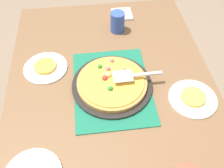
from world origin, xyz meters
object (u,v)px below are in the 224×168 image
at_px(pizza, 112,82).
at_px(pizza_pan, 112,85).
at_px(served_slice_left, 45,66).
at_px(pizza_server, 133,75).
at_px(served_slice_right, 193,97).
at_px(plate_near_left, 46,68).
at_px(napkin_stack, 122,14).
at_px(plate_far_right, 193,99).
at_px(cup_near, 117,22).

bearing_deg(pizza, pizza_pan, -169.58).
bearing_deg(served_slice_left, pizza_server, -110.46).
relative_size(pizza_pan, served_slice_right, 3.45).
xyz_separation_m(plate_near_left, served_slice_right, (-0.28, -0.68, 0.01)).
height_order(pizza, plate_near_left, pizza).
bearing_deg(napkin_stack, pizza, 166.83).
bearing_deg(plate_far_right, cup_near, 27.41).
bearing_deg(pizza_server, plate_far_right, -114.66).
bearing_deg(pizza_pan, pizza, 10.42).
relative_size(served_slice_right, pizza_server, 0.48).
xyz_separation_m(pizza_pan, served_slice_right, (-0.12, -0.36, 0.01)).
height_order(pizza, cup_near, cup_near).
xyz_separation_m(served_slice_right, cup_near, (0.53, 0.28, 0.04)).
bearing_deg(pizza_pan, plate_near_left, 63.85).
xyz_separation_m(served_slice_left, napkin_stack, (0.40, -0.45, -0.01)).
relative_size(pizza_pan, napkin_stack, 3.17).
bearing_deg(cup_near, pizza_pan, 168.90).
xyz_separation_m(pizza_pan, plate_far_right, (-0.12, -0.36, -0.01)).
bearing_deg(served_slice_left, pizza_pan, -116.15).
height_order(pizza_pan, plate_near_left, pizza_pan).
distance_m(pizza_pan, served_slice_left, 0.36).
relative_size(pizza_pan, cup_near, 3.17).
relative_size(pizza, napkin_stack, 2.75).
relative_size(pizza_pan, served_slice_left, 3.45).
bearing_deg(pizza_pan, pizza_server, -89.25).
bearing_deg(served_slice_left, plate_far_right, -112.10).
xyz_separation_m(pizza_server, napkin_stack, (0.56, -0.03, -0.06)).
xyz_separation_m(pizza_pan, pizza, (0.00, 0.00, 0.02)).
bearing_deg(plate_far_right, napkin_stack, 18.63).
bearing_deg(served_slice_left, cup_near, -57.29).
distance_m(cup_near, napkin_stack, 0.16).
bearing_deg(plate_far_right, pizza_pan, 71.72).
distance_m(pizza_server, napkin_stack, 0.56).
distance_m(served_slice_left, pizza_server, 0.45).
height_order(served_slice_right, pizza_server, pizza_server).
relative_size(pizza_pan, pizza, 1.15).
bearing_deg(pizza, served_slice_left, 64.04).
xyz_separation_m(plate_near_left, napkin_stack, (0.40, -0.45, 0.00)).
bearing_deg(plate_near_left, pizza_server, -110.46).
bearing_deg(pizza_server, served_slice_right, -114.66).
distance_m(pizza, plate_far_right, 0.38).
bearing_deg(cup_near, served_slice_left, 122.71).
xyz_separation_m(pizza, napkin_stack, (0.56, -0.13, -0.03)).
distance_m(served_slice_left, cup_near, 0.48).
bearing_deg(napkin_stack, cup_near, 161.22).
bearing_deg(napkin_stack, plate_near_left, 131.68).
height_order(served_slice_left, cup_near, cup_near).
relative_size(pizza, cup_near, 2.75).
relative_size(pizza, pizza_server, 1.43).
bearing_deg(pizza_server, pizza, 89.93).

